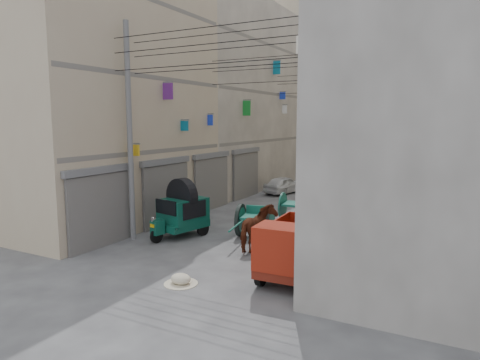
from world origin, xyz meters
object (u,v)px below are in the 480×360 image
Objects in this scene: auto_rickshaw at (182,210)px; second_cart at (297,206)px; tonga_cart at (255,220)px; distant_car_white at (284,185)px; mini_truck at (290,252)px; distant_car_grey at (370,172)px; distant_car_green at (384,159)px; horse at (258,228)px; feed_sack at (181,279)px.

second_cart is at bearing 69.93° from auto_rickshaw.
distant_car_white is at bearing 94.32° from tonga_cart.
auto_rickshaw reaches higher than distant_car_white.
mini_truck is 22.49m from distant_car_grey.
distant_car_grey is at bearing 90.97° from distant_car_green.
distant_car_grey is (0.68, 18.70, -0.07)m from tonga_cart.
mini_truck is 2.12× the size of second_cart.
mini_truck is (2.89, -3.69, 0.18)m from tonga_cart.
second_cart is at bearing 128.66° from distant_car_white.
horse is at bearing 130.16° from mini_truck.
horse is 11.96m from distant_car_white.
auto_rickshaw reaches higher than feed_sack.
distant_car_green is (2.65, 19.74, 0.13)m from distant_car_white.
mini_truck is at bearing 124.81° from distant_car_white.
horse is at bearing -90.39° from second_cart.
mini_truck reaches higher than distant_car_white.
feed_sack is 3.92m from horse.
feed_sack is at bearing -150.49° from mini_truck.
feed_sack is 24.01m from distant_car_grey.
second_cart is 0.83× the size of horse.
tonga_cart is at bearing 93.42° from feed_sack.
mini_truck is at bearing 91.77° from distant_car_green.
distant_car_white is at bearing 110.01° from mini_truck.
second_cart is (2.98, 4.66, -0.37)m from auto_rickshaw.
distant_car_green is at bearing 78.81° from tonga_cart.
distant_car_white is 0.68× the size of distant_car_green.
second_cart is 26.23m from distant_car_green.
horse is (0.52, 3.84, 0.62)m from feed_sack.
auto_rickshaw is at bearing -85.06° from distant_car_grey.
distant_car_green is at bearing 86.28° from second_cart.
distant_car_green is (-0.85, 10.96, 0.08)m from distant_car_grey.
auto_rickshaw is 4.38× the size of feed_sack.
second_cart reaches higher than distant_car_white.
distant_car_green reaches higher than feed_sack.
auto_rickshaw reaches higher than tonga_cart.
distant_car_grey is at bearing -90.69° from horse.
tonga_cart is 4.69m from mini_truck.
mini_truck is at bearing -70.23° from distant_car_grey.
distant_car_grey is (0.36, 24.01, 0.44)m from feed_sack.
tonga_cart reaches higher than second_cart.
second_cart is 0.42× the size of distant_car_grey.
auto_rickshaw is at bearing 103.45° from distant_car_white.
feed_sack is at bearing -42.44° from auto_rickshaw.
mini_truck is at bearing -11.82° from auto_rickshaw.
distant_car_grey is (3.50, 8.78, 0.05)m from distant_car_white.
distant_car_white is at bearing -97.58° from distant_car_grey.
distant_car_green reaches higher than distant_car_grey.
feed_sack is at bearing -98.09° from tonga_cart.
auto_rickshaw reaches higher than horse.
feed_sack is 34.97m from distant_car_green.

